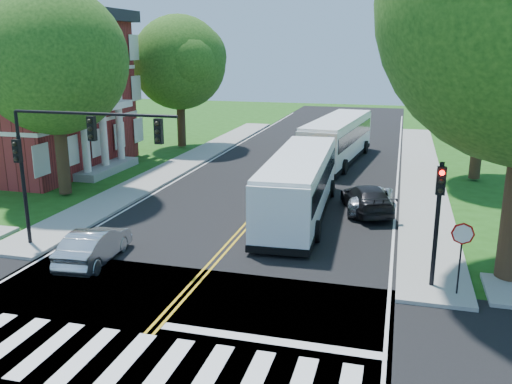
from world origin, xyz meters
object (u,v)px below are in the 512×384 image
(suv, at_px, (371,198))
(dark_sedan, at_px, (367,199))
(signal_nw, at_px, (69,148))
(hatchback, at_px, (94,245))
(signal_ne, at_px, (438,209))
(bus_follow, at_px, (338,139))
(bus_lead, at_px, (299,184))

(suv, distance_m, dark_sedan, 0.49)
(signal_nw, height_order, hatchback, signal_nw)
(signal_nw, relative_size, signal_ne, 1.62)
(bus_follow, bearing_deg, dark_sedan, 109.82)
(bus_follow, xyz_separation_m, hatchback, (-6.89, -21.90, -1.02))
(suv, bearing_deg, bus_lead, 27.72)
(signal_nw, xyz_separation_m, dark_sedan, (11.21, 8.78, -3.67))
(signal_ne, relative_size, bus_lead, 0.36)
(bus_follow, distance_m, suv, 12.33)
(signal_nw, height_order, suv, signal_nw)
(bus_lead, xyz_separation_m, dark_sedan, (3.26, 1.49, -0.94))
(signal_nw, xyz_separation_m, hatchback, (1.32, -0.82, -3.69))
(signal_ne, bearing_deg, hatchback, -176.28)
(signal_nw, height_order, bus_lead, signal_nw)
(bus_lead, bearing_deg, bus_follow, -93.62)
(hatchback, xyz_separation_m, suv, (10.09, 10.04, -0.03))
(signal_ne, bearing_deg, bus_lead, 130.03)
(suv, xyz_separation_m, dark_sedan, (-0.20, -0.44, 0.05))
(signal_nw, relative_size, bus_lead, 0.59)
(signal_ne, xyz_separation_m, hatchback, (-12.74, -0.83, -2.27))
(hatchback, bearing_deg, suv, -140.42)
(signal_nw, relative_size, dark_sedan, 1.48)
(hatchback, relative_size, dark_sedan, 0.86)
(bus_follow, bearing_deg, suv, 111.23)
(bus_lead, distance_m, suv, 4.09)
(hatchback, bearing_deg, signal_ne, 178.44)
(bus_lead, height_order, suv, bus_lead)
(suv, bearing_deg, signal_ne, 104.57)
(bus_follow, xyz_separation_m, dark_sedan, (3.00, -12.30, -1.00))
(signal_ne, xyz_separation_m, dark_sedan, (-2.85, 8.77, -2.25))
(bus_lead, height_order, bus_follow, bus_follow)
(bus_lead, bearing_deg, signal_ne, 127.53)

